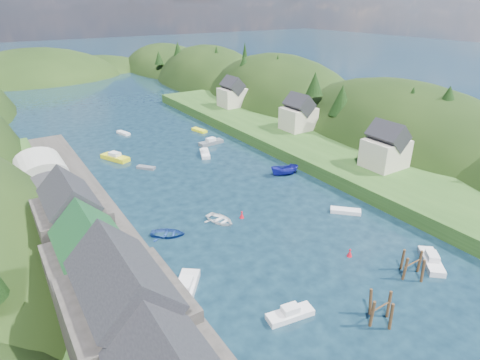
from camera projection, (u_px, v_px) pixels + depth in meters
ground at (181, 161)px, 81.56m from camera, size 600.00×600.00×0.00m
hillside_right at (279, 130)px, 126.04m from camera, size 36.00×245.56×48.00m
far_hills at (67, 98)px, 181.48m from camera, size 103.00×68.00×44.00m
hill_trees at (151, 93)px, 88.75m from camera, size 90.92×151.42×12.65m
quay_left at (104, 274)px, 46.29m from camera, size 12.00×110.00×2.00m
terrace_left_grass at (37, 294)px, 42.72m from camera, size 12.00×110.00×2.50m
quayside_buildings at (116, 309)px, 32.39m from camera, size 8.00×35.84×12.90m
boat_sheds at (49, 186)px, 58.08m from camera, size 7.00×21.00×7.50m
terrace_right at (307, 147)px, 85.80m from camera, size 16.00×120.00×2.40m
right_bank_cottages at (294, 115)px, 91.76m from camera, size 9.00×59.24×8.41m
piling_cluster_near at (380, 311)px, 40.30m from camera, size 3.04×2.85×3.78m
piling_cluster_far at (412, 267)px, 47.18m from camera, size 3.28×3.06×3.52m
channel_buoy_near at (350, 253)px, 50.98m from camera, size 0.70×0.70×1.10m
channel_buoy_far at (242, 215)px, 60.02m from camera, size 0.70×0.70×1.10m
moored_boats at (243, 215)px, 59.82m from camera, size 35.74×90.75×2.11m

